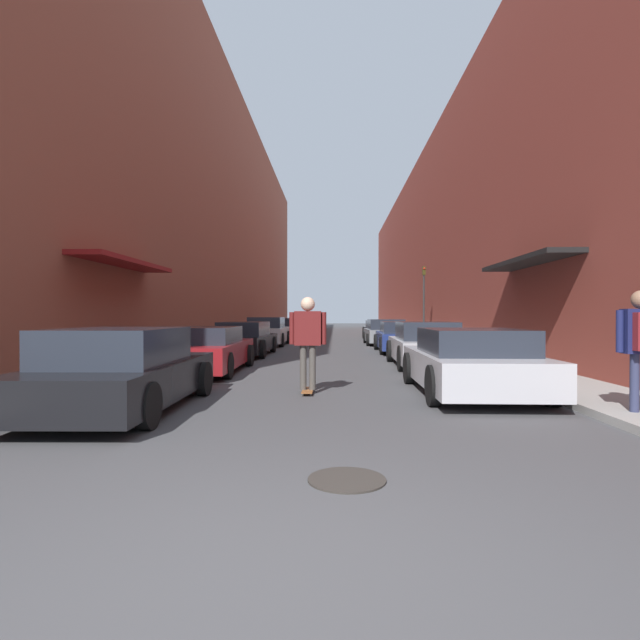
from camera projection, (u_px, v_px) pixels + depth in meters
ground at (330, 343)px, 27.06m from camera, size 133.71×133.71×0.00m
curb_strip_left at (257, 337)px, 33.29m from camera, size 1.80×60.78×0.12m
curb_strip_right at (405, 337)px, 32.99m from camera, size 1.80×60.78×0.12m
building_row_left at (214, 218)px, 33.30m from camera, size 4.90×60.78×15.95m
building_row_right at (449, 248)px, 32.84m from camera, size 4.90×60.78×11.87m
parked_car_left_0 at (122, 371)px, 7.73m from camera, size 1.96×4.46×1.28m
parked_car_left_1 at (206, 350)px, 12.94m from camera, size 1.92×4.80×1.18m
parked_car_left_2 at (245, 339)px, 18.36m from camera, size 1.87×4.81×1.24m
parked_car_left_3 at (267, 332)px, 24.46m from camera, size 1.90×4.56×1.39m
parked_car_left_4 at (280, 329)px, 30.36m from camera, size 1.89×4.23×1.28m
parked_car_left_5 at (292, 327)px, 36.25m from camera, size 2.08×4.78×1.30m
parked_car_right_0 at (471, 362)px, 9.32m from camera, size 2.07×4.35×1.22m
parked_car_right_1 at (425, 345)px, 14.38m from camera, size 1.88×4.50×1.29m
parked_car_right_2 at (402, 337)px, 19.93m from camera, size 1.99×4.52×1.22m
parked_car_right_3 at (385, 332)px, 25.21m from camera, size 2.05×3.98×1.28m
parked_car_right_4 at (380, 330)px, 30.47m from camera, size 1.96×3.99×1.17m
skateboarder at (308, 334)px, 9.37m from camera, size 0.70×0.78×1.82m
manhole_cover at (347, 480)px, 4.44m from camera, size 0.70×0.70×0.02m
traffic_light at (424, 296)px, 26.17m from camera, size 0.16×0.22×3.92m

